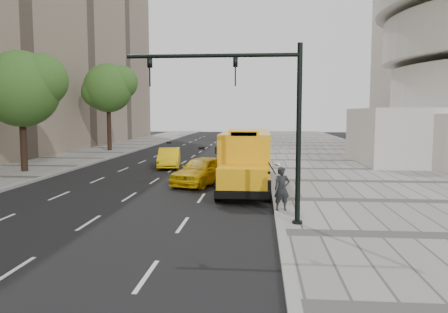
# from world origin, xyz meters

# --- Properties ---
(ground) EXTENTS (140.00, 140.00, 0.00)m
(ground) POSITION_xyz_m (0.00, 0.00, 0.00)
(ground) COLOR black
(ground) RESTS_ON ground
(sidewalk_museum) EXTENTS (12.00, 140.00, 0.15)m
(sidewalk_museum) POSITION_xyz_m (12.00, 0.00, 0.07)
(sidewalk_museum) COLOR gray
(sidewalk_museum) RESTS_ON ground
(curb_museum) EXTENTS (0.30, 140.00, 0.15)m
(curb_museum) POSITION_xyz_m (6.00, 0.00, 0.07)
(curb_museum) COLOR gray
(curb_museum) RESTS_ON ground
(curb_far) EXTENTS (0.30, 140.00, 0.15)m
(curb_far) POSITION_xyz_m (-8.00, 0.00, 0.07)
(curb_far) COLOR gray
(curb_far) RESTS_ON ground
(tree_b) EXTENTS (5.64, 5.01, 8.12)m
(tree_b) POSITION_xyz_m (-10.40, 2.56, 5.66)
(tree_b) COLOR black
(tree_b) RESTS_ON ground
(tree_c) EXTENTS (5.65, 5.02, 9.14)m
(tree_c) POSITION_xyz_m (-10.40, 19.18, 6.67)
(tree_c) COLOR black
(tree_c) RESTS_ON ground
(school_bus) EXTENTS (2.96, 11.56, 3.19)m
(school_bus) POSITION_xyz_m (4.50, -0.75, 1.76)
(school_bus) COLOR #FFAE11
(school_bus) RESTS_ON ground
(taxi_near) EXTENTS (3.44, 5.07, 1.60)m
(taxi_near) POSITION_xyz_m (2.00, -1.08, 0.80)
(taxi_near) COLOR yellow
(taxi_near) RESTS_ON ground
(taxi_far) EXTENTS (2.19, 4.57, 1.44)m
(taxi_far) POSITION_xyz_m (-1.45, 6.41, 0.72)
(taxi_far) COLOR yellow
(taxi_far) RESTS_ON ground
(pedestrian) EXTENTS (0.72, 0.55, 1.75)m
(pedestrian) POSITION_xyz_m (6.15, -8.00, 1.03)
(pedestrian) COLOR black
(pedestrian) RESTS_ON sidewalk_museum
(traffic_signal) EXTENTS (6.18, 0.36, 6.40)m
(traffic_signal) POSITION_xyz_m (5.19, -10.03, 4.09)
(traffic_signal) COLOR black
(traffic_signal) RESTS_ON ground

